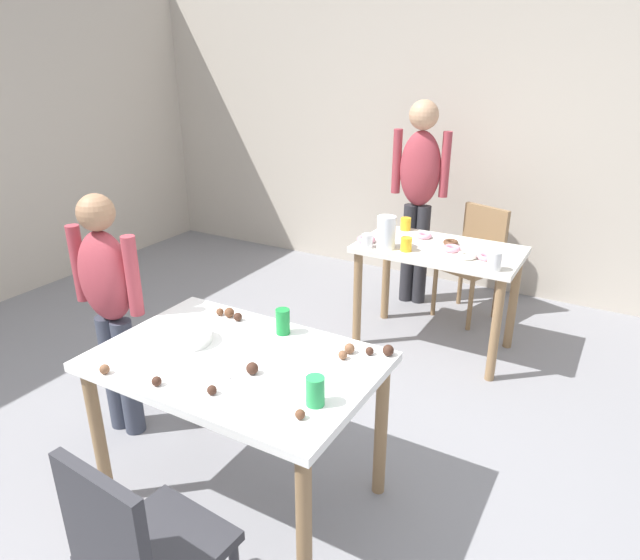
{
  "coord_description": "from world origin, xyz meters",
  "views": [
    {
      "loc": [
        1.36,
        -1.63,
        1.98
      ],
      "look_at": [
        0.06,
        0.65,
        0.9
      ],
      "focal_mm": 31.54,
      "sensor_mm": 36.0,
      "label": 1
    }
  ],
  "objects_px": {
    "person_girl_near": "(109,299)",
    "pitcher_far": "(386,232)",
    "person_adult_far": "(419,185)",
    "chair_far_table": "(475,256)",
    "chair_near_table": "(139,549)",
    "soda_can": "(283,322)",
    "dining_table_far": "(438,264)",
    "dining_table_near": "(237,377)",
    "mixing_bowl": "(189,335)"
  },
  "relations": [
    {
      "from": "chair_far_table",
      "to": "pitcher_far",
      "type": "bearing_deg",
      "value": -114.22
    },
    {
      "from": "person_adult_far",
      "to": "mixing_bowl",
      "type": "height_order",
      "value": "person_adult_far"
    },
    {
      "from": "chair_far_table",
      "to": "chair_near_table",
      "type": "bearing_deg",
      "value": -92.92
    },
    {
      "from": "dining_table_near",
      "to": "person_girl_near",
      "type": "relative_size",
      "value": 0.9
    },
    {
      "from": "mixing_bowl",
      "to": "soda_can",
      "type": "xyz_separation_m",
      "value": [
        0.32,
        0.28,
        0.03
      ]
    },
    {
      "from": "dining_table_near",
      "to": "pitcher_far",
      "type": "relative_size",
      "value": 5.53
    },
    {
      "from": "mixing_bowl",
      "to": "dining_table_far",
      "type": "bearing_deg",
      "value": 73.39
    },
    {
      "from": "chair_far_table",
      "to": "dining_table_near",
      "type": "bearing_deg",
      "value": -98.15
    },
    {
      "from": "soda_can",
      "to": "chair_near_table",
      "type": "bearing_deg",
      "value": -82.4
    },
    {
      "from": "chair_near_table",
      "to": "soda_can",
      "type": "xyz_separation_m",
      "value": [
        -0.14,
        1.07,
        0.31
      ]
    },
    {
      "from": "person_girl_near",
      "to": "pitcher_far",
      "type": "height_order",
      "value": "person_girl_near"
    },
    {
      "from": "dining_table_far",
      "to": "mixing_bowl",
      "type": "relative_size",
      "value": 5.2
    },
    {
      "from": "dining_table_far",
      "to": "mixing_bowl",
      "type": "distance_m",
      "value": 1.94
    },
    {
      "from": "chair_near_table",
      "to": "soda_can",
      "type": "distance_m",
      "value": 1.12
    },
    {
      "from": "person_girl_near",
      "to": "person_adult_far",
      "type": "bearing_deg",
      "value": 72.9
    },
    {
      "from": "person_girl_near",
      "to": "dining_table_far",
      "type": "bearing_deg",
      "value": 56.64
    },
    {
      "from": "person_girl_near",
      "to": "soda_can",
      "type": "xyz_separation_m",
      "value": [
        0.94,
        0.2,
        0.02
      ]
    },
    {
      "from": "chair_far_table",
      "to": "mixing_bowl",
      "type": "distance_m",
      "value": 2.61
    },
    {
      "from": "chair_far_table",
      "to": "person_adult_far",
      "type": "xyz_separation_m",
      "value": [
        -0.5,
        0.01,
        0.5
      ]
    },
    {
      "from": "dining_table_near",
      "to": "pitcher_far",
      "type": "distance_m",
      "value": 1.67
    },
    {
      "from": "dining_table_far",
      "to": "soda_can",
      "type": "bearing_deg",
      "value": -98.28
    },
    {
      "from": "person_adult_far",
      "to": "chair_far_table",
      "type": "bearing_deg",
      "value": -1.21
    },
    {
      "from": "person_girl_near",
      "to": "soda_can",
      "type": "bearing_deg",
      "value": 11.98
    },
    {
      "from": "person_girl_near",
      "to": "chair_far_table",
      "type": "bearing_deg",
      "value": 62.86
    },
    {
      "from": "person_adult_far",
      "to": "soda_can",
      "type": "height_order",
      "value": "person_adult_far"
    },
    {
      "from": "person_girl_near",
      "to": "mixing_bowl",
      "type": "xyz_separation_m",
      "value": [
        0.61,
        -0.08,
        -0.01
      ]
    },
    {
      "from": "pitcher_far",
      "to": "person_adult_far",
      "type": "bearing_deg",
      "value": 96.93
    },
    {
      "from": "pitcher_far",
      "to": "chair_near_table",
      "type": "bearing_deg",
      "value": -84.82
    },
    {
      "from": "dining_table_far",
      "to": "person_adult_far",
      "type": "distance_m",
      "value": 0.87
    },
    {
      "from": "person_adult_far",
      "to": "dining_table_near",
      "type": "bearing_deg",
      "value": -86.98
    },
    {
      "from": "dining_table_far",
      "to": "chair_near_table",
      "type": "distance_m",
      "value": 2.64
    },
    {
      "from": "person_adult_far",
      "to": "chair_near_table",
      "type": "bearing_deg",
      "value": -84.36
    },
    {
      "from": "dining_table_near",
      "to": "chair_near_table",
      "type": "xyz_separation_m",
      "value": [
        0.19,
        -0.78,
        -0.16
      ]
    },
    {
      "from": "soda_can",
      "to": "person_girl_near",
      "type": "bearing_deg",
      "value": -168.02
    },
    {
      "from": "chair_near_table",
      "to": "person_adult_far",
      "type": "height_order",
      "value": "person_adult_far"
    },
    {
      "from": "person_girl_near",
      "to": "pitcher_far",
      "type": "bearing_deg",
      "value": 61.31
    },
    {
      "from": "chair_far_table",
      "to": "mixing_bowl",
      "type": "bearing_deg",
      "value": -104.17
    },
    {
      "from": "mixing_bowl",
      "to": "person_adult_far",
      "type": "bearing_deg",
      "value": 86.83
    },
    {
      "from": "chair_far_table",
      "to": "person_girl_near",
      "type": "height_order",
      "value": "person_girl_near"
    },
    {
      "from": "dining_table_near",
      "to": "pitcher_far",
      "type": "height_order",
      "value": "pitcher_far"
    },
    {
      "from": "pitcher_far",
      "to": "chair_far_table",
      "type": "bearing_deg",
      "value": 65.78
    },
    {
      "from": "dining_table_far",
      "to": "person_girl_near",
      "type": "xyz_separation_m",
      "value": [
        -1.16,
        -1.77,
        0.17
      ]
    },
    {
      "from": "chair_near_table",
      "to": "chair_far_table",
      "type": "distance_m",
      "value": 3.31
    },
    {
      "from": "chair_far_table",
      "to": "soda_can",
      "type": "xyz_separation_m",
      "value": [
        -0.31,
        -2.23,
        0.31
      ]
    },
    {
      "from": "person_adult_far",
      "to": "mixing_bowl",
      "type": "bearing_deg",
      "value": -93.17
    },
    {
      "from": "pitcher_far",
      "to": "mixing_bowl",
      "type": "bearing_deg",
      "value": -98.47
    },
    {
      "from": "chair_far_table",
      "to": "person_girl_near",
      "type": "bearing_deg",
      "value": -117.14
    },
    {
      "from": "chair_near_table",
      "to": "person_girl_near",
      "type": "relative_size",
      "value": 0.65
    },
    {
      "from": "dining_table_far",
      "to": "mixing_bowl",
      "type": "height_order",
      "value": "mixing_bowl"
    },
    {
      "from": "chair_far_table",
      "to": "person_adult_far",
      "type": "distance_m",
      "value": 0.7
    }
  ]
}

